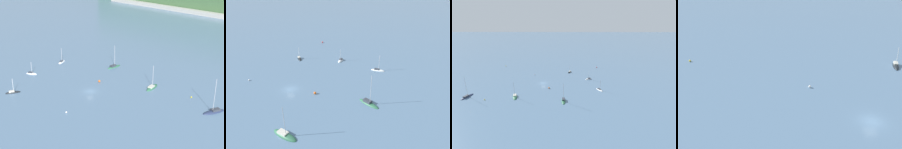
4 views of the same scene
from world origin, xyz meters
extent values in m
plane|color=slate|center=(0.00, 0.00, 0.00)|extent=(600.00, 600.00, 0.00)
ellipsoid|color=black|center=(-17.25, -21.32, 0.00)|extent=(3.30, 5.44, 1.35)
cube|color=beige|center=(-17.41, -21.72, 0.65)|extent=(1.65, 2.14, 0.56)
cylinder|color=silver|center=(-17.16, -21.08, 2.87)|extent=(0.14, 0.14, 5.00)
sphere|color=yellow|center=(35.59, -36.42, 0.26)|extent=(0.52, 0.52, 0.52)
sphere|color=white|center=(7.94, -15.45, 0.28)|extent=(0.56, 0.56, 0.56)
camera|label=1|loc=(81.81, -61.72, 46.58)|focal=50.00mm
camera|label=2|loc=(30.27, 58.84, 37.08)|focal=35.00mm
camera|label=3|loc=(-14.48, 102.39, 42.71)|focal=28.00mm
camera|label=4|loc=(26.29, 44.38, 35.44)|focal=50.00mm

